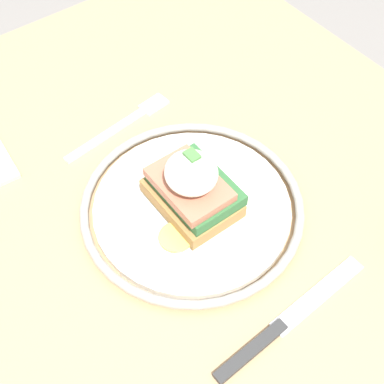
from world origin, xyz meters
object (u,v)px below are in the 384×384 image
object	(u,v)px
plate	(192,206)
fork	(123,124)
sandwich	(192,187)
knife	(280,327)

from	to	relation	value
plate	fork	bearing A→B (deg)	176.77
sandwich	knife	distance (m)	0.17
sandwich	fork	size ratio (longest dim) A/B	0.62
plate	sandwich	bearing A→B (deg)	-35.88
plate	knife	xyz separation A→B (m)	(0.16, -0.02, -0.01)
plate	sandwich	xyz separation A→B (m)	(0.00, -0.00, 0.04)
plate	knife	distance (m)	0.16
plate	knife	world-z (taller)	plate
fork	knife	bearing A→B (deg)	-4.31
fork	knife	world-z (taller)	knife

